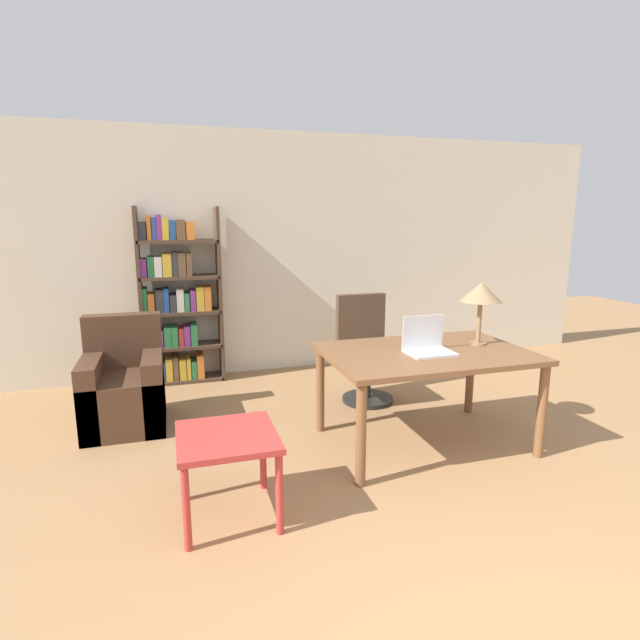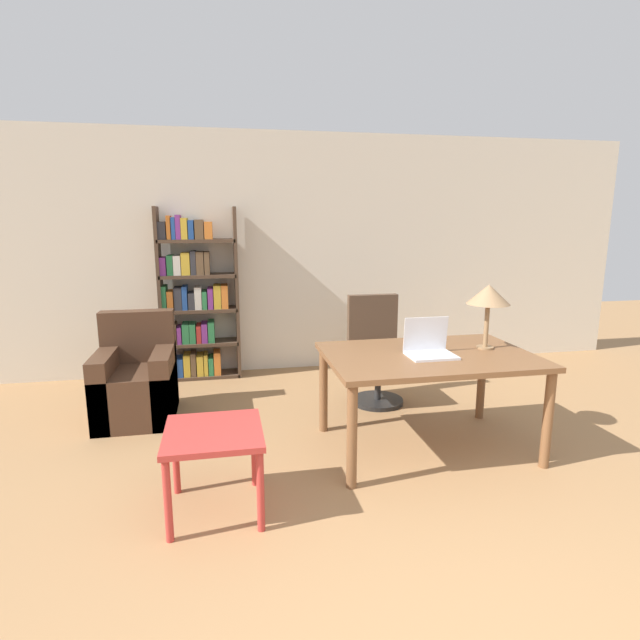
% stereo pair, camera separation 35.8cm
% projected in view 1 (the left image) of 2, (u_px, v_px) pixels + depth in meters
% --- Properties ---
extents(wall_back, '(8.00, 0.06, 2.70)m').
position_uv_depth(wall_back, '(287.00, 254.00, 5.75)').
color(wall_back, beige).
rests_on(wall_back, ground_plane).
extents(desk, '(1.55, 1.04, 0.76)m').
position_uv_depth(desk, '(426.00, 362.00, 3.84)').
color(desk, brown).
rests_on(desk, ground_plane).
extents(laptop, '(0.34, 0.26, 0.28)m').
position_uv_depth(laptop, '(427.00, 345.00, 3.77)').
color(laptop, silver).
rests_on(laptop, desk).
extents(table_lamp, '(0.33, 0.33, 0.50)m').
position_uv_depth(table_lamp, '(481.00, 293.00, 3.94)').
color(table_lamp, olive).
rests_on(table_lamp, desk).
extents(office_chair, '(0.52, 0.52, 1.03)m').
position_uv_depth(office_chair, '(365.00, 353.00, 4.87)').
color(office_chair, black).
rests_on(office_chair, ground_plane).
extents(side_table_blue, '(0.57, 0.58, 0.52)m').
position_uv_depth(side_table_blue, '(227.00, 447.00, 2.91)').
color(side_table_blue, '#B2332D').
rests_on(side_table_blue, ground_plane).
extents(armchair, '(0.65, 0.73, 0.93)m').
position_uv_depth(armchair, '(124.00, 390.00, 4.26)').
color(armchair, '#472D1E').
rests_on(armchair, ground_plane).
extents(bookshelf, '(0.85, 0.28, 1.88)m').
position_uv_depth(bookshelf, '(176.00, 303.00, 5.31)').
color(bookshelf, '#4C3828').
rests_on(bookshelf, ground_plane).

